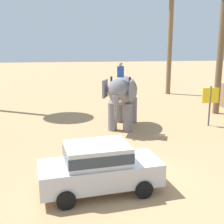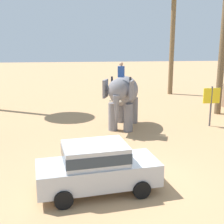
% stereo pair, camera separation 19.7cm
% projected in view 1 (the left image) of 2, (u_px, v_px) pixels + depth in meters
% --- Properties ---
extents(ground_plane, '(120.00, 120.00, 0.00)m').
position_uv_depth(ground_plane, '(127.00, 183.00, 11.08)').
color(ground_plane, tan).
extents(car_sedan_foreground, '(4.30, 2.32, 1.70)m').
position_uv_depth(car_sedan_foreground, '(99.00, 166.00, 10.31)').
color(car_sedan_foreground, '#B7BABF').
rests_on(car_sedan_foreground, ground).
extents(elephant_with_mahout, '(2.66, 4.01, 3.88)m').
position_uv_depth(elephant_with_mahout, '(122.00, 94.00, 17.61)').
color(elephant_with_mahout, slate).
rests_on(elephant_with_mahout, ground).
extents(signboard_yellow, '(1.00, 0.10, 2.40)m').
position_uv_depth(signboard_yellow, '(210.00, 98.00, 18.05)').
color(signboard_yellow, '#4C4C51').
rests_on(signboard_yellow, ground).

